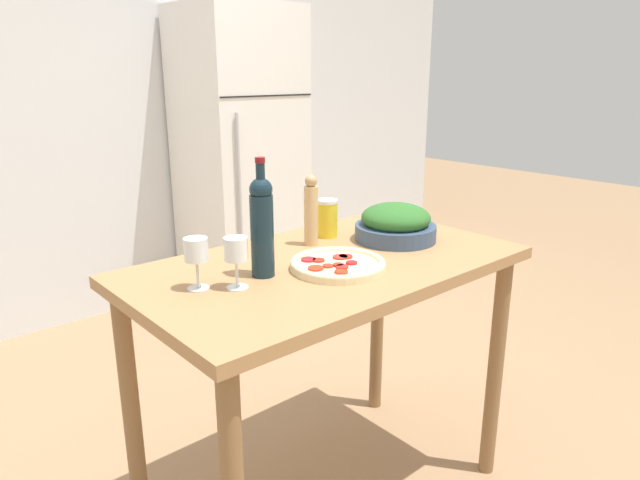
{
  "coord_description": "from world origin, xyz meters",
  "views": [
    {
      "loc": [
        -1.15,
        -1.29,
        1.49
      ],
      "look_at": [
        0.0,
        0.04,
        0.97
      ],
      "focal_mm": 32.0,
      "sensor_mm": 36.0,
      "label": 1
    }
  ],
  "objects_px": {
    "refrigerator": "(240,160)",
    "salad_bowl": "(396,224)",
    "homemade_pizza": "(338,264)",
    "wine_glass_far": "(196,252)",
    "salt_canister": "(327,218)",
    "wine_glass_near": "(236,252)",
    "pepper_mill": "(311,212)",
    "wine_bottle": "(262,224)"
  },
  "relations": [
    {
      "from": "refrigerator",
      "to": "salad_bowl",
      "type": "xyz_separation_m",
      "value": [
        -0.54,
        -1.81,
        0.03
      ]
    },
    {
      "from": "refrigerator",
      "to": "homemade_pizza",
      "type": "relative_size",
      "value": 6.44
    },
    {
      "from": "refrigerator",
      "to": "wine_glass_far",
      "type": "xyz_separation_m",
      "value": [
        -1.31,
        -1.77,
        0.08
      ]
    },
    {
      "from": "salad_bowl",
      "to": "salt_canister",
      "type": "bearing_deg",
      "value": 128.24
    },
    {
      "from": "wine_glass_near",
      "to": "salt_canister",
      "type": "xyz_separation_m",
      "value": [
        0.53,
        0.22,
        -0.04
      ]
    },
    {
      "from": "refrigerator",
      "to": "salt_canister",
      "type": "bearing_deg",
      "value": -113.15
    },
    {
      "from": "refrigerator",
      "to": "pepper_mill",
      "type": "distance_m",
      "value": 1.84
    },
    {
      "from": "pepper_mill",
      "to": "salad_bowl",
      "type": "distance_m",
      "value": 0.31
    },
    {
      "from": "pepper_mill",
      "to": "salt_canister",
      "type": "relative_size",
      "value": 1.79
    },
    {
      "from": "pepper_mill",
      "to": "homemade_pizza",
      "type": "xyz_separation_m",
      "value": [
        -0.1,
        -0.25,
        -0.1
      ]
    },
    {
      "from": "wine_glass_near",
      "to": "salad_bowl",
      "type": "distance_m",
      "value": 0.69
    },
    {
      "from": "refrigerator",
      "to": "pepper_mill",
      "type": "height_order",
      "value": "refrigerator"
    },
    {
      "from": "wine_glass_near",
      "to": "salad_bowl",
      "type": "height_order",
      "value": "wine_glass_near"
    },
    {
      "from": "refrigerator",
      "to": "pepper_mill",
      "type": "relative_size",
      "value": 7.66
    },
    {
      "from": "salt_canister",
      "to": "refrigerator",
      "type": "bearing_deg",
      "value": 66.85
    },
    {
      "from": "salt_canister",
      "to": "wine_bottle",
      "type": "bearing_deg",
      "value": -156.18
    },
    {
      "from": "salt_canister",
      "to": "wine_glass_far",
      "type": "bearing_deg",
      "value": -165.93
    },
    {
      "from": "refrigerator",
      "to": "homemade_pizza",
      "type": "bearing_deg",
      "value": -115.44
    },
    {
      "from": "wine_glass_near",
      "to": "salad_bowl",
      "type": "relative_size",
      "value": 0.51
    },
    {
      "from": "refrigerator",
      "to": "salad_bowl",
      "type": "bearing_deg",
      "value": -106.54
    },
    {
      "from": "wine_glass_far",
      "to": "salt_canister",
      "type": "bearing_deg",
      "value": 14.07
    },
    {
      "from": "homemade_pizza",
      "to": "salt_canister",
      "type": "relative_size",
      "value": 2.13
    },
    {
      "from": "wine_bottle",
      "to": "wine_glass_far",
      "type": "height_order",
      "value": "wine_bottle"
    },
    {
      "from": "wine_bottle",
      "to": "salad_bowl",
      "type": "relative_size",
      "value": 1.21
    },
    {
      "from": "refrigerator",
      "to": "wine_bottle",
      "type": "relative_size",
      "value": 5.36
    },
    {
      "from": "salad_bowl",
      "to": "salt_canister",
      "type": "xyz_separation_m",
      "value": [
        -0.15,
        0.19,
        0.01
      ]
    },
    {
      "from": "refrigerator",
      "to": "wine_glass_far",
      "type": "relative_size",
      "value": 12.75
    },
    {
      "from": "wine_glass_near",
      "to": "salt_canister",
      "type": "bearing_deg",
      "value": 22.55
    },
    {
      "from": "wine_bottle",
      "to": "salad_bowl",
      "type": "distance_m",
      "value": 0.58
    },
    {
      "from": "wine_bottle",
      "to": "wine_glass_near",
      "type": "distance_m",
      "value": 0.13
    },
    {
      "from": "refrigerator",
      "to": "salad_bowl",
      "type": "relative_size",
      "value": 6.5
    },
    {
      "from": "refrigerator",
      "to": "wine_glass_near",
      "type": "relative_size",
      "value": 12.75
    },
    {
      "from": "wine_bottle",
      "to": "homemade_pizza",
      "type": "bearing_deg",
      "value": -26.64
    },
    {
      "from": "refrigerator",
      "to": "homemade_pizza",
      "type": "height_order",
      "value": "refrigerator"
    },
    {
      "from": "wine_glass_near",
      "to": "pepper_mill",
      "type": "height_order",
      "value": "pepper_mill"
    },
    {
      "from": "pepper_mill",
      "to": "salt_canister",
      "type": "xyz_separation_m",
      "value": [
        0.11,
        0.04,
        -0.05
      ]
    },
    {
      "from": "wine_glass_far",
      "to": "pepper_mill",
      "type": "distance_m",
      "value": 0.52
    },
    {
      "from": "homemade_pizza",
      "to": "wine_bottle",
      "type": "bearing_deg",
      "value": 153.36
    },
    {
      "from": "refrigerator",
      "to": "wine_glass_near",
      "type": "xyz_separation_m",
      "value": [
        -1.23,
        -1.84,
        0.08
      ]
    },
    {
      "from": "wine_glass_near",
      "to": "salt_canister",
      "type": "distance_m",
      "value": 0.58
    },
    {
      "from": "wine_glass_far",
      "to": "salt_canister",
      "type": "height_order",
      "value": "wine_glass_far"
    },
    {
      "from": "salad_bowl",
      "to": "salt_canister",
      "type": "relative_size",
      "value": 2.11
    }
  ]
}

